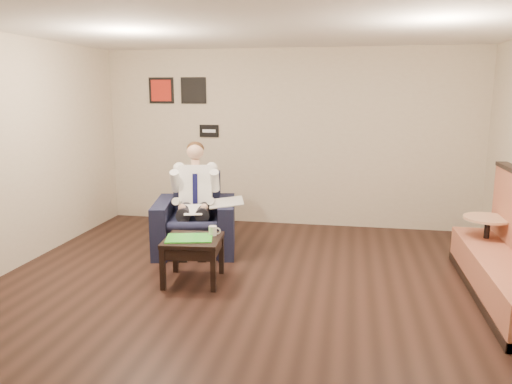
% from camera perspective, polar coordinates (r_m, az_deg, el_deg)
% --- Properties ---
extents(ground, '(6.00, 6.00, 0.00)m').
position_cam_1_polar(ground, '(5.45, -0.47, -11.57)').
color(ground, black).
rests_on(ground, ground).
extents(wall_back, '(6.00, 0.02, 2.80)m').
position_cam_1_polar(wall_back, '(8.02, 3.69, 6.14)').
color(wall_back, beige).
rests_on(wall_back, ground).
extents(wall_front, '(6.00, 0.02, 2.80)m').
position_cam_1_polar(wall_front, '(2.27, -15.45, -7.51)').
color(wall_front, beige).
rests_on(wall_front, ground).
extents(ceiling, '(6.00, 6.00, 0.02)m').
position_cam_1_polar(ceiling, '(5.07, -0.52, 19.05)').
color(ceiling, white).
rests_on(ceiling, wall_back).
extents(seating_sign, '(0.32, 0.02, 0.20)m').
position_cam_1_polar(seating_sign, '(8.25, -5.38, 6.96)').
color(seating_sign, black).
rests_on(seating_sign, wall_back).
extents(art_print_left, '(0.42, 0.03, 0.42)m').
position_cam_1_polar(art_print_left, '(8.48, -10.76, 11.33)').
color(art_print_left, red).
rests_on(art_print_left, wall_back).
extents(art_print_right, '(0.42, 0.03, 0.42)m').
position_cam_1_polar(art_print_right, '(8.30, -7.15, 11.44)').
color(art_print_right, black).
rests_on(art_print_right, wall_back).
extents(armchair, '(1.26, 1.26, 1.02)m').
position_cam_1_polar(armchair, '(6.78, -6.98, -2.50)').
color(armchair, black).
rests_on(armchair, ground).
extents(seated_man, '(0.87, 1.12, 1.40)m').
position_cam_1_polar(seated_man, '(6.61, -7.12, -1.19)').
color(seated_man, white).
rests_on(seated_man, armchair).
extents(lap_papers, '(0.32, 0.39, 0.01)m').
position_cam_1_polar(lap_papers, '(6.51, -7.20, -2.02)').
color(lap_papers, white).
rests_on(lap_papers, seated_man).
extents(newspaper, '(0.58, 0.65, 0.01)m').
position_cam_1_polar(newspaper, '(6.60, -3.41, -1.16)').
color(newspaper, silver).
rests_on(newspaper, armchair).
extents(side_table, '(0.68, 0.68, 0.51)m').
position_cam_1_polar(side_table, '(5.75, -7.18, -7.69)').
color(side_table, black).
rests_on(side_table, ground).
extents(green_folder, '(0.58, 0.47, 0.01)m').
position_cam_1_polar(green_folder, '(5.65, -7.63, -5.24)').
color(green_folder, green).
rests_on(green_folder, side_table).
extents(coffee_mug, '(0.10, 0.10, 0.11)m').
position_cam_1_polar(coffee_mug, '(5.74, -4.97, -4.42)').
color(coffee_mug, white).
rests_on(coffee_mug, side_table).
extents(smartphone, '(0.16, 0.09, 0.01)m').
position_cam_1_polar(smartphone, '(5.83, -6.31, -4.72)').
color(smartphone, black).
rests_on(smartphone, side_table).
extents(banquette, '(0.59, 2.46, 1.26)m').
position_cam_1_polar(banquette, '(5.76, 26.68, -4.90)').
color(banquette, '#A45A3F').
rests_on(banquette, ground).
extents(cafe_table, '(0.60, 0.60, 0.68)m').
position_cam_1_polar(cafe_table, '(6.54, 24.76, -5.53)').
color(cafe_table, tan).
rests_on(cafe_table, ground).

